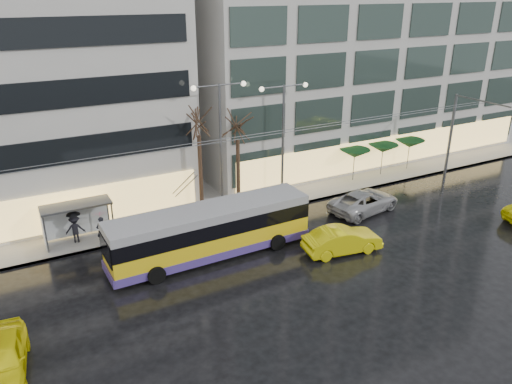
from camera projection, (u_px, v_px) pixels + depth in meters
ground at (272, 291)px, 26.58m from camera, size 140.00×140.00×0.00m
sidewalk at (206, 194)px, 38.85m from camera, size 80.00×10.00×0.15m
kerb at (233, 218)px, 34.81m from camera, size 80.00×0.10×0.15m
building_right at (351, 15)px, 45.53m from camera, size 32.00×14.00×25.00m
trolleybus at (211, 233)px, 29.53m from camera, size 12.38×4.89×5.71m
catenary at (225, 169)px, 31.88m from camera, size 42.24×5.12×7.00m
bus_shelter at (70, 215)px, 30.92m from camera, size 4.20×1.60×2.51m
street_lamp_near at (220, 130)px, 33.99m from camera, size 3.96×0.36×9.03m
street_lamp_far at (283, 125)px, 36.26m from camera, size 3.96×0.36×8.53m
tree_a at (198, 116)px, 33.08m from camera, size 3.20×3.20×8.40m
tree_b at (237, 121)px, 34.81m from camera, size 3.20×3.20×7.70m
parasol_a at (355, 153)px, 40.71m from camera, size 2.50×2.50×2.65m
parasol_b at (383, 148)px, 42.01m from camera, size 2.50×2.50×2.65m
parasol_c at (410, 143)px, 43.31m from camera, size 2.50×2.50×2.65m
taxi_a at (1, 359)px, 20.57m from camera, size 2.47×4.99×1.63m
taxi_b at (342, 240)px, 30.26m from camera, size 5.04×2.36×1.60m
sedan_silver at (364, 201)px, 35.81m from camera, size 5.96×3.51×1.56m
pedestrian_a at (101, 223)px, 30.69m from camera, size 1.21×1.22×2.19m
pedestrian_b at (137, 207)px, 34.47m from camera, size 0.79×0.62×1.57m
pedestrian_c at (75, 226)px, 31.02m from camera, size 1.28×0.97×2.11m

